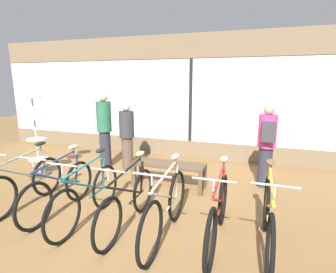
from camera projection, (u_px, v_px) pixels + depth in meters
ground_plane at (136, 217)px, 4.01m from camera, size 24.00×24.00×0.00m
shop_back_wall at (191, 96)px, 6.82m from camera, size 12.00×0.08×3.20m
bicycle_far_left at (25, 184)px, 4.29m from camera, size 0.46×1.68×1.03m
bicycle_left at (60, 189)px, 4.08m from camera, size 0.46×1.67×1.03m
bicycle_center_left at (87, 196)px, 3.81m from camera, size 0.46×1.71×1.04m
bicycle_center at (128, 202)px, 3.67m from camera, size 0.46×1.74×1.02m
bicycle_center_right at (166, 209)px, 3.42m from camera, size 0.46×1.78×1.05m
bicycle_right at (218, 214)px, 3.33m from camera, size 0.46×1.79×1.04m
bicycle_far_right at (268, 219)px, 3.16m from camera, size 0.46×1.82×1.05m
accessory_rack at (37, 142)px, 5.70m from camera, size 0.48×0.48×1.80m
display_bench at (169, 168)px, 5.05m from camera, size 1.40×0.44×0.49m
customer_near_rack at (127, 135)px, 6.07m from camera, size 0.48×0.48×1.56m
customer_by_window at (104, 128)px, 6.15m from camera, size 0.47×0.47×1.80m
customer_mid_floor at (267, 143)px, 4.99m from camera, size 0.35×0.49×1.62m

